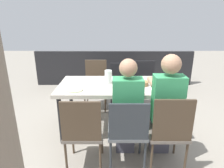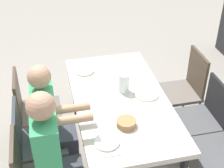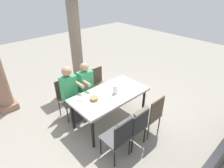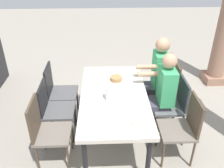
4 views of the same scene
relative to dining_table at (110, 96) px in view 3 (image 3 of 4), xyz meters
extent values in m
plane|color=gray|center=(0.00, 0.00, -0.70)|extent=(16.00, 16.00, 0.00)
cube|color=beige|center=(0.00, 0.00, 0.04)|extent=(1.69, 0.89, 0.05)
cylinder|color=black|center=(-0.77, 0.36, -0.34)|extent=(0.06, 0.06, 0.71)
cylinder|color=black|center=(0.77, 0.36, -0.34)|extent=(0.06, 0.06, 0.71)
cylinder|color=black|center=(-0.77, -0.36, -0.34)|extent=(0.06, 0.06, 0.71)
cylinder|color=black|center=(0.77, -0.36, -0.34)|extent=(0.06, 0.06, 0.71)
cube|color=#6A6158|center=(-0.58, 0.78, -0.25)|extent=(0.44, 0.44, 0.04)
cube|color=#473828|center=(-0.58, 0.98, 0.00)|extent=(0.42, 0.03, 0.49)
cylinder|color=#473828|center=(-0.77, 0.59, -0.48)|extent=(0.03, 0.03, 0.43)
cylinder|color=#473828|center=(-0.39, 0.59, -0.48)|extent=(0.03, 0.03, 0.43)
cylinder|color=#473828|center=(-0.77, 0.97, -0.48)|extent=(0.03, 0.03, 0.43)
cylinder|color=#473828|center=(-0.39, 0.97, -0.48)|extent=(0.03, 0.03, 0.43)
cube|color=#4F4F50|center=(-0.58, -0.78, -0.25)|extent=(0.44, 0.44, 0.04)
cube|color=black|center=(-0.58, -0.98, -0.02)|extent=(0.42, 0.03, 0.47)
cylinder|color=black|center=(-0.39, -0.59, -0.48)|extent=(0.03, 0.03, 0.43)
cylinder|color=black|center=(-0.77, -0.59, -0.48)|extent=(0.03, 0.03, 0.43)
cylinder|color=black|center=(-0.39, -0.97, -0.48)|extent=(0.03, 0.03, 0.43)
cylinder|color=black|center=(-0.77, -0.97, -0.48)|extent=(0.03, 0.03, 0.43)
cube|color=#5B5E61|center=(-0.12, 0.78, -0.23)|extent=(0.44, 0.44, 0.04)
cube|color=#2D3338|center=(-0.12, 0.98, -0.02)|extent=(0.42, 0.03, 0.43)
cylinder|color=#2D3338|center=(-0.31, 0.59, -0.47)|extent=(0.03, 0.03, 0.45)
cylinder|color=#2D3338|center=(0.07, 0.59, -0.47)|extent=(0.03, 0.03, 0.45)
cylinder|color=#2D3338|center=(-0.31, 0.97, -0.47)|extent=(0.03, 0.03, 0.45)
cylinder|color=#2D3338|center=(0.07, 0.97, -0.47)|extent=(0.03, 0.03, 0.45)
cube|color=#4F4F50|center=(-0.12, -0.78, -0.25)|extent=(0.44, 0.44, 0.04)
cube|color=black|center=(-0.12, -0.98, -0.04)|extent=(0.42, 0.03, 0.43)
cylinder|color=black|center=(0.07, -0.59, -0.48)|extent=(0.03, 0.03, 0.42)
cylinder|color=black|center=(-0.31, -0.59, -0.48)|extent=(0.03, 0.03, 0.42)
cylinder|color=black|center=(0.07, -0.97, -0.48)|extent=(0.03, 0.03, 0.42)
cylinder|color=black|center=(-0.31, -0.97, -0.48)|extent=(0.03, 0.03, 0.42)
cube|color=#6A6158|center=(0.37, 0.78, -0.24)|extent=(0.44, 0.44, 0.04)
cube|color=#473828|center=(0.37, 0.98, -0.01)|extent=(0.42, 0.03, 0.47)
cylinder|color=#473828|center=(0.18, 0.59, -0.48)|extent=(0.03, 0.03, 0.43)
cylinder|color=#473828|center=(0.56, 0.59, -0.48)|extent=(0.03, 0.03, 0.43)
cylinder|color=#473828|center=(0.18, 0.97, -0.48)|extent=(0.03, 0.03, 0.43)
cylinder|color=#473828|center=(0.56, 0.97, -0.48)|extent=(0.03, 0.03, 0.43)
cube|color=#6A6158|center=(0.37, -0.78, -0.25)|extent=(0.44, 0.44, 0.04)
cube|color=#473828|center=(0.37, -0.98, -0.01)|extent=(0.42, 0.03, 0.49)
cylinder|color=#473828|center=(0.56, -0.59, -0.48)|extent=(0.03, 0.03, 0.43)
cylinder|color=#473828|center=(0.18, -0.59, -0.48)|extent=(0.03, 0.03, 0.43)
cylinder|color=#473828|center=(0.56, -0.97, -0.48)|extent=(0.03, 0.03, 0.43)
cylinder|color=#473828|center=(0.18, -0.97, -0.48)|extent=(0.03, 0.03, 0.43)
cube|color=#3F3F4C|center=(-0.12, 0.53, -0.47)|extent=(0.24, 0.14, 0.46)
cube|color=#3F3F4C|center=(-0.12, 0.62, -0.19)|extent=(0.28, 0.32, 0.10)
cube|color=#389E60|center=(-0.12, 0.73, 0.12)|extent=(0.34, 0.20, 0.52)
sphere|color=tan|center=(-0.12, 0.73, 0.50)|extent=(0.20, 0.20, 0.20)
cylinder|color=tan|center=(-0.26, 0.49, 0.24)|extent=(0.07, 0.30, 0.07)
cube|color=#3F3F4C|center=(-0.58, 0.53, -0.47)|extent=(0.24, 0.14, 0.46)
cube|color=#3F3F4C|center=(-0.58, 0.62, -0.19)|extent=(0.28, 0.32, 0.10)
cube|color=#389E60|center=(-0.58, 0.73, 0.14)|extent=(0.34, 0.20, 0.55)
sphere|color=tan|center=(-0.58, 0.73, 0.54)|extent=(0.22, 0.22, 0.22)
cylinder|color=tan|center=(-0.44, 0.49, 0.26)|extent=(0.07, 0.30, 0.07)
cube|color=#936B56|center=(-1.62, 2.15, -0.62)|extent=(0.42, 0.42, 0.16)
cube|color=gray|center=(0.58, 2.15, -0.62)|extent=(0.44, 0.44, 0.16)
cylinder|color=gray|center=(0.58, 2.15, 0.87)|extent=(0.34, 0.34, 2.80)
cylinder|color=white|center=(-0.56, 0.26, 0.08)|extent=(0.21, 0.21, 0.01)
torus|color=#A9CD91|center=(-0.56, 0.26, 0.08)|extent=(0.21, 0.21, 0.01)
cube|color=silver|center=(-0.71, 0.26, 0.07)|extent=(0.02, 0.17, 0.01)
cube|color=silver|center=(-0.41, 0.26, 0.07)|extent=(0.02, 0.17, 0.01)
cylinder|color=white|center=(0.00, -0.26, 0.08)|extent=(0.25, 0.25, 0.01)
torus|color=#A9CD91|center=(0.00, -0.26, 0.08)|extent=(0.25, 0.25, 0.01)
cube|color=silver|center=(-0.15, -0.26, 0.07)|extent=(0.03, 0.17, 0.01)
cube|color=silver|center=(0.15, -0.26, 0.07)|extent=(0.03, 0.17, 0.01)
cylinder|color=silver|center=(0.56, 0.27, 0.08)|extent=(0.21, 0.21, 0.01)
torus|color=#A0BE77|center=(0.56, 0.27, 0.08)|extent=(0.21, 0.21, 0.01)
cube|color=silver|center=(0.41, 0.27, 0.07)|extent=(0.03, 0.17, 0.01)
cube|color=silver|center=(0.71, 0.27, 0.07)|extent=(0.03, 0.17, 0.01)
cylinder|color=white|center=(0.11, -0.06, 0.17)|extent=(0.11, 0.11, 0.20)
cylinder|color=#EFEAC6|center=(0.11, -0.06, 0.14)|extent=(0.10, 0.10, 0.13)
cylinder|color=#9E7547|center=(-0.40, 0.05, 0.10)|extent=(0.17, 0.17, 0.06)
camera|label=1|loc=(0.05, 2.75, 1.01)|focal=31.21mm
camera|label=2|loc=(-2.49, 0.66, 2.00)|focal=53.44mm
camera|label=3|loc=(-2.24, -2.52, 2.26)|focal=29.54mm
camera|label=4|loc=(2.72, -0.13, 1.86)|focal=39.20mm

